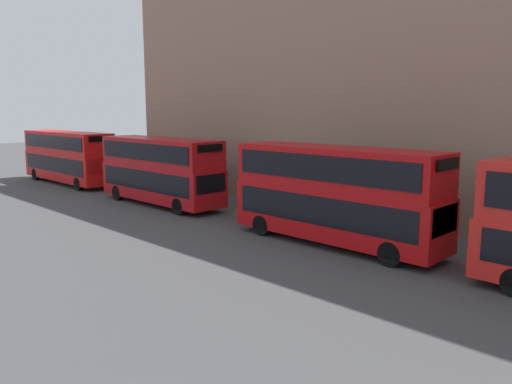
# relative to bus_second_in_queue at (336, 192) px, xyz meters

# --- Properties ---
(bus_second_in_queue) EXTENTS (2.59, 10.14, 4.40)m
(bus_second_in_queue) POSITION_rel_bus_second_in_queue_xyz_m (0.00, 0.00, 0.00)
(bus_second_in_queue) COLOR #B20C0F
(bus_second_in_queue) RESTS_ON ground
(bus_third_in_queue) EXTENTS (2.59, 10.03, 4.25)m
(bus_third_in_queue) POSITION_rel_bus_second_in_queue_xyz_m (0.00, 13.57, -0.08)
(bus_third_in_queue) COLOR #A80F14
(bus_third_in_queue) RESTS_ON ground
(bus_trailing) EXTENTS (2.59, 11.19, 4.24)m
(bus_trailing) POSITION_rel_bus_second_in_queue_xyz_m (0.00, 26.67, -0.08)
(bus_trailing) COLOR red
(bus_trailing) RESTS_ON ground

